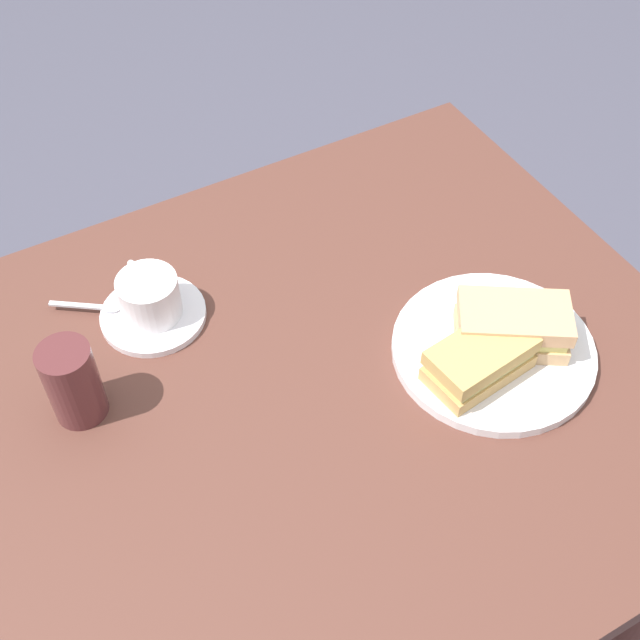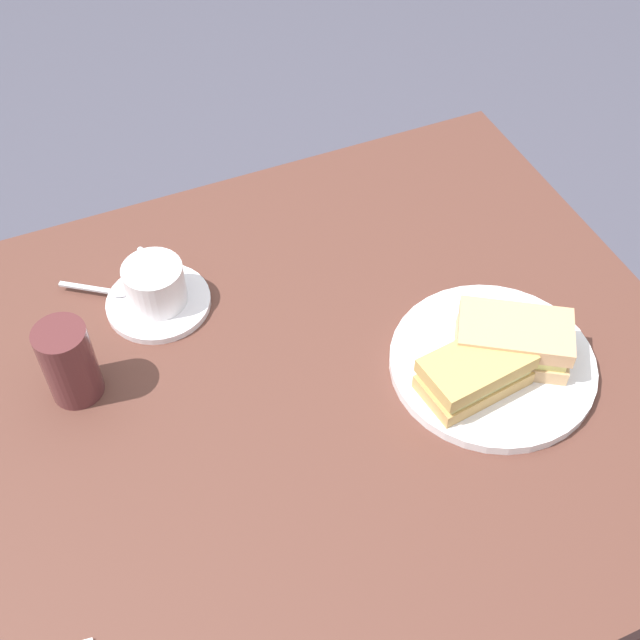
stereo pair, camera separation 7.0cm
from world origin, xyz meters
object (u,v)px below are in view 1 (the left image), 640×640
object	(u,v)px
coffee_saucer	(153,315)
coffee_cup	(149,295)
drinking_glass	(73,382)
sandwich_back	(480,359)
dining_table	(295,449)
sandwich_plate	(493,350)
sandwich_front	(513,325)
spoon	(97,307)

from	to	relation	value
coffee_saucer	coffee_cup	xyz separation A→B (m)	(0.00, -0.00, 0.04)
coffee_cup	drinking_glass	size ratio (longest dim) A/B	0.97
coffee_cup	sandwich_back	bearing A→B (deg)	136.95
dining_table	coffee_cup	distance (m)	0.28
dining_table	drinking_glass	bearing A→B (deg)	-24.17
drinking_glass	sandwich_back	bearing A→B (deg)	156.40
sandwich_plate	coffee_cup	world-z (taller)	coffee_cup
dining_table	coffee_cup	size ratio (longest dim) A/B	9.74
sandwich_front	coffee_cup	size ratio (longest dim) A/B	1.49
dining_table	coffee_saucer	xyz separation A→B (m)	(0.10, -0.20, 0.13)
dining_table	sandwich_plate	world-z (taller)	sandwich_plate
sandwich_back	sandwich_plate	bearing A→B (deg)	-152.18
sandwich_plate	sandwich_front	xyz separation A→B (m)	(-0.02, 0.00, 0.04)
sandwich_back	coffee_saucer	xyz separation A→B (m)	(0.31, -0.29, -0.04)
dining_table	coffee_saucer	world-z (taller)	coffee_saucer
coffee_cup	sandwich_front	bearing A→B (deg)	144.65
sandwich_back	drinking_glass	distance (m)	0.49
dining_table	coffee_cup	bearing A→B (deg)	-63.18
dining_table	sandwich_front	bearing A→B (deg)	166.58
spoon	drinking_glass	size ratio (longest dim) A/B	0.79
sandwich_back	spoon	bearing A→B (deg)	-41.70
coffee_saucer	sandwich_back	bearing A→B (deg)	137.12
sandwich_plate	sandwich_front	bearing A→B (deg)	180.00
sandwich_front	coffee_cup	bearing A→B (deg)	-35.35
sandwich_front	drinking_glass	distance (m)	0.54
spoon	coffee_saucer	bearing A→B (deg)	145.11
coffee_cup	spoon	size ratio (longest dim) A/B	1.23
spoon	sandwich_back	bearing A→B (deg)	138.30
coffee_saucer	coffee_cup	size ratio (longest dim) A/B	1.31
coffee_cup	drinking_glass	world-z (taller)	drinking_glass
sandwich_back	coffee_cup	size ratio (longest dim) A/B	1.29
dining_table	sandwich_plate	bearing A→B (deg)	165.40
sandwich_back	spoon	world-z (taller)	sandwich_back
drinking_glass	coffee_cup	bearing A→B (deg)	-142.90
sandwich_front	coffee_saucer	size ratio (longest dim) A/B	1.14
sandwich_plate	spoon	bearing A→B (deg)	-36.62
dining_table	sandwich_front	size ratio (longest dim) A/B	6.55
coffee_cup	coffee_saucer	bearing A→B (deg)	91.58
coffee_saucer	drinking_glass	size ratio (longest dim) A/B	1.27
coffee_saucer	sandwich_plate	bearing A→B (deg)	143.09
sandwich_plate	sandwich_front	size ratio (longest dim) A/B	1.63
drinking_glass	coffee_saucer	bearing A→B (deg)	-143.40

